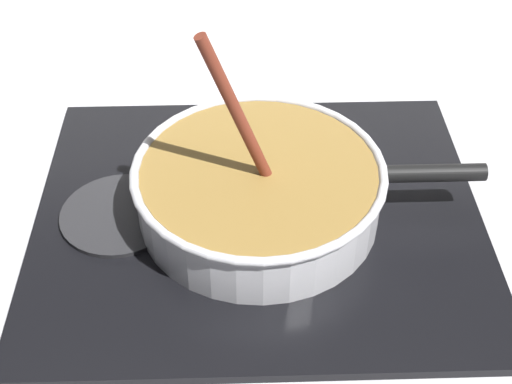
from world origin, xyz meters
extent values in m
cube|color=#B7B7BC|center=(0.00, 0.00, -0.02)|extent=(2.40, 1.60, 0.04)
cube|color=black|center=(0.02, 0.17, 0.01)|extent=(0.56, 0.48, 0.01)
torus|color=#592D0C|center=(0.02, 0.17, 0.02)|extent=(0.17, 0.17, 0.01)
cylinder|color=#262628|center=(-0.15, 0.17, 0.01)|extent=(0.15, 0.15, 0.01)
cylinder|color=silver|center=(0.02, 0.17, 0.05)|extent=(0.30, 0.30, 0.07)
cylinder|color=olive|center=(0.02, 0.17, 0.05)|extent=(0.29, 0.29, 0.07)
torus|color=silver|center=(0.02, 0.17, 0.08)|extent=(0.31, 0.31, 0.01)
cylinder|color=black|center=(0.24, 0.17, 0.07)|extent=(0.13, 0.02, 0.02)
cylinder|color=beige|center=(0.07, 0.13, 0.07)|extent=(0.03, 0.03, 0.01)
cylinder|color=#E5CC7A|center=(0.00, 0.28, 0.07)|extent=(0.03, 0.03, 0.01)
cylinder|color=beige|center=(0.05, 0.23, 0.07)|extent=(0.03, 0.03, 0.01)
cylinder|color=beige|center=(-0.04, 0.16, 0.07)|extent=(0.03, 0.03, 0.01)
cylinder|color=beige|center=(0.06, 0.08, 0.07)|extent=(0.03, 0.03, 0.01)
cylinder|color=maroon|center=(0.00, 0.15, 0.17)|extent=(0.09, 0.03, 0.21)
cube|color=brown|center=(0.03, 0.16, 0.07)|extent=(0.05, 0.04, 0.01)
camera|label=1|loc=(0.00, -0.48, 0.63)|focal=49.89mm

